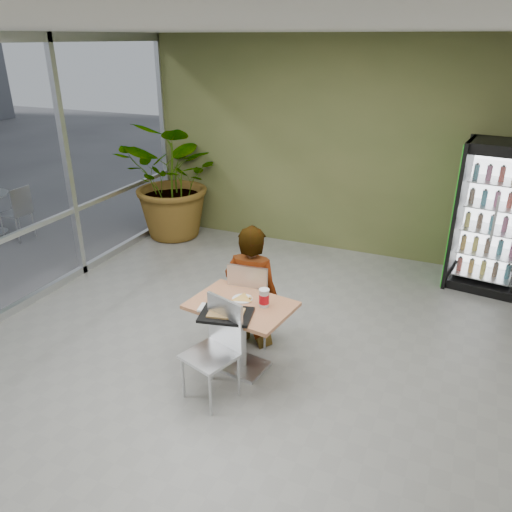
% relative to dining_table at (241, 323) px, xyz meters
% --- Properties ---
extents(ground, '(7.00, 7.00, 0.00)m').
position_rel_dining_table_xyz_m(ground, '(-0.07, -0.01, -0.54)').
color(ground, slate).
rests_on(ground, ground).
extents(room_envelope, '(6.00, 7.00, 3.20)m').
position_rel_dining_table_xyz_m(room_envelope, '(-0.07, -0.01, 1.06)').
color(room_envelope, beige).
rests_on(room_envelope, ground).
extents(dining_table, '(1.07, 0.82, 0.75)m').
position_rel_dining_table_xyz_m(dining_table, '(0.00, 0.00, 0.00)').
color(dining_table, '#C37953').
rests_on(dining_table, ground).
extents(chair_far, '(0.48, 0.48, 0.98)m').
position_rel_dining_table_xyz_m(chair_far, '(-0.10, 0.46, 0.04)').
color(chair_far, '#BCBEC1').
rests_on(chair_far, ground).
extents(chair_near, '(0.54, 0.55, 0.97)m').
position_rel_dining_table_xyz_m(chair_near, '(-0.04, -0.43, 0.03)').
color(chair_near, '#BCBEC1').
rests_on(chair_near, ground).
extents(seated_woman, '(0.65, 0.46, 1.67)m').
position_rel_dining_table_xyz_m(seated_woman, '(-0.11, 0.51, 0.00)').
color(seated_woman, black).
rests_on(seated_woman, ground).
extents(pizza_plate, '(0.28, 0.21, 0.03)m').
position_rel_dining_table_xyz_m(pizza_plate, '(-0.03, 0.08, 0.23)').
color(pizza_plate, silver).
rests_on(pizza_plate, dining_table).
extents(soda_cup, '(0.10, 0.10, 0.18)m').
position_rel_dining_table_xyz_m(soda_cup, '(0.22, 0.05, 0.30)').
color(soda_cup, silver).
rests_on(soda_cup, dining_table).
extents(napkin_stack, '(0.19, 0.19, 0.02)m').
position_rel_dining_table_xyz_m(napkin_stack, '(-0.26, -0.22, 0.22)').
color(napkin_stack, silver).
rests_on(napkin_stack, dining_table).
extents(cafeteria_tray, '(0.54, 0.44, 0.03)m').
position_rel_dining_table_xyz_m(cafeteria_tray, '(-0.03, -0.27, 0.23)').
color(cafeteria_tray, black).
rests_on(cafeteria_tray, dining_table).
extents(beverage_fridge, '(0.99, 0.80, 1.96)m').
position_rel_dining_table_xyz_m(beverage_fridge, '(2.23, 3.00, 0.45)').
color(beverage_fridge, black).
rests_on(beverage_fridge, ground).
extents(potted_plant, '(2.01, 1.81, 1.97)m').
position_rel_dining_table_xyz_m(potted_plant, '(-2.55, 2.97, 0.45)').
color(potted_plant, '#255D27').
rests_on(potted_plant, ground).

